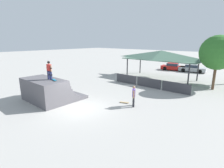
% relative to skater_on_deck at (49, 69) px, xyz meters
% --- Properties ---
extents(ground_plane, '(160.00, 160.00, 0.00)m').
position_rel_skater_on_deck_xyz_m(ground_plane, '(3.15, 0.65, -2.89)').
color(ground_plane, '#A3A09B').
extents(quarter_pipe_ramp, '(4.40, 4.21, 1.98)m').
position_rel_skater_on_deck_xyz_m(quarter_pipe_ramp, '(-0.56, 0.02, -2.01)').
color(quarter_pipe_ramp, '#565459').
rests_on(quarter_pipe_ramp, ground).
extents(skater_on_deck, '(0.68, 0.24, 1.58)m').
position_rel_skater_on_deck_xyz_m(skater_on_deck, '(0.00, 0.00, 0.00)').
color(skater_on_deck, '#1E2347').
rests_on(skater_on_deck, quarter_pipe_ramp).
extents(skateboard_on_deck, '(0.86, 0.41, 0.09)m').
position_rel_skater_on_deck_xyz_m(skateboard_on_deck, '(0.60, 0.05, -0.85)').
color(skateboard_on_deck, green).
rests_on(skateboard_on_deck, quarter_pipe_ramp).
extents(bystander_walking, '(0.46, 0.63, 1.70)m').
position_rel_skater_on_deck_xyz_m(bystander_walking, '(5.97, 3.78, -1.94)').
color(bystander_walking, '#2D2D33').
rests_on(bystander_walking, ground).
extents(skateboard_on_ground, '(0.80, 0.48, 0.09)m').
position_rel_skater_on_deck_xyz_m(skateboard_on_ground, '(5.00, 3.92, -2.83)').
color(skateboard_on_ground, silver).
rests_on(skateboard_on_ground, ground).
extents(barrier_fence, '(9.27, 0.12, 1.05)m').
position_rel_skater_on_deck_xyz_m(barrier_fence, '(3.92, 9.82, -2.36)').
color(barrier_fence, '#3D3D42').
rests_on(barrier_fence, ground).
extents(pavilion_shelter, '(10.30, 4.18, 3.87)m').
position_rel_skater_on_deck_xyz_m(pavilion_shelter, '(2.74, 15.04, 0.34)').
color(pavilion_shelter, '#2D2D33').
rests_on(pavilion_shelter, ground).
extents(tree_far_back, '(3.59, 3.59, 5.76)m').
position_rel_skater_on_deck_xyz_m(tree_far_back, '(9.65, 13.57, 1.07)').
color(tree_far_back, brown).
rests_on(tree_far_back, ground).
extents(parked_car_red, '(4.32, 2.46, 1.27)m').
position_rel_skater_on_deck_xyz_m(parked_car_red, '(1.33, 23.02, -2.28)').
color(parked_car_red, red).
rests_on(parked_car_red, ground).
extents(parked_car_silver, '(4.35, 2.18, 1.27)m').
position_rel_skater_on_deck_xyz_m(parked_car_silver, '(4.49, 23.42, -2.28)').
color(parked_car_silver, '#A8AAAF').
rests_on(parked_car_silver, ground).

